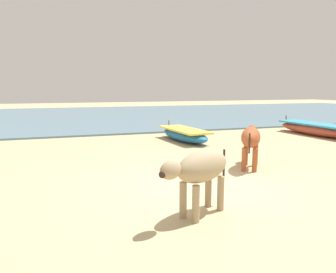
% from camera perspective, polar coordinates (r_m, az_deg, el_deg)
% --- Properties ---
extents(ground, '(80.00, 80.00, 0.00)m').
position_cam_1_polar(ground, '(6.87, 6.76, -8.77)').
color(ground, tan).
extents(sea_water, '(60.00, 20.00, 0.08)m').
position_cam_1_polar(sea_water, '(24.06, -11.91, 3.67)').
color(sea_water, slate).
rests_on(sea_water, ground).
extents(fishing_boat_1, '(1.32, 4.16, 0.72)m').
position_cam_1_polar(fishing_boat_1, '(15.35, 24.90, 1.23)').
color(fishing_boat_1, '#B74733').
rests_on(fishing_boat_1, ground).
extents(fishing_boat_2, '(1.30, 3.19, 0.68)m').
position_cam_1_polar(fishing_boat_2, '(12.48, 2.91, 0.40)').
color(fishing_boat_2, '#1E669E').
rests_on(fishing_boat_2, ground).
extents(cow_adult_rust, '(1.20, 1.48, 1.06)m').
position_cam_1_polar(cow_adult_rust, '(8.47, 14.47, -0.35)').
color(cow_adult_rust, '#9E4C28').
rests_on(cow_adult_rust, ground).
extents(cow_second_adult_dun, '(1.53, 1.05, 1.06)m').
position_cam_1_polar(cow_second_adult_dun, '(5.18, 5.82, -5.82)').
color(cow_second_adult_dun, tan).
rests_on(cow_second_adult_dun, ground).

